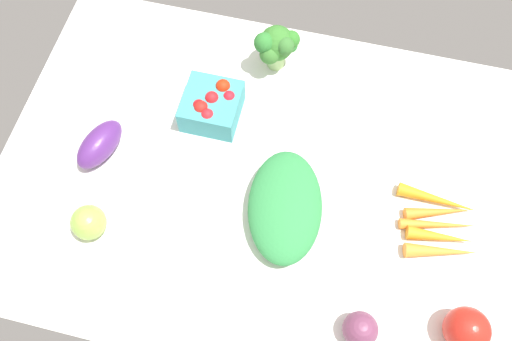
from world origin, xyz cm
name	(u,v)px	position (x,y,z in cm)	size (l,w,h in cm)	color
tablecloth	(256,177)	(0.00, 0.00, 1.00)	(104.00, 76.00, 2.00)	white
carrot_bunch	(439,225)	(36.60, -2.73, 3.29)	(16.45, 14.91, 2.83)	orange
berry_basket	(212,106)	(-12.15, 11.52, 5.57)	(11.45, 11.45, 7.61)	teal
red_onion_near_basket	(360,329)	(24.58, -25.65, 5.12)	(6.23, 6.23, 6.23)	#6E3653
heirloom_tomato_green	(89,222)	(-27.81, -18.30, 5.33)	(6.66, 6.66, 6.66)	#8FB948
leafy_greens_clump	(285,206)	(7.23, -6.55, 5.24)	(23.21, 14.11, 6.48)	#2F8543
eggplant	(100,144)	(-31.79, -2.11, 5.01)	(12.01, 6.03, 6.03)	#542673
broccoli_head	(277,46)	(-1.94, 27.00, 9.08)	(9.26, 8.79, 11.10)	#9CBF76
bell_pepper_red	(467,330)	(42.06, -21.72, 6.12)	(7.87, 7.87, 8.23)	red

